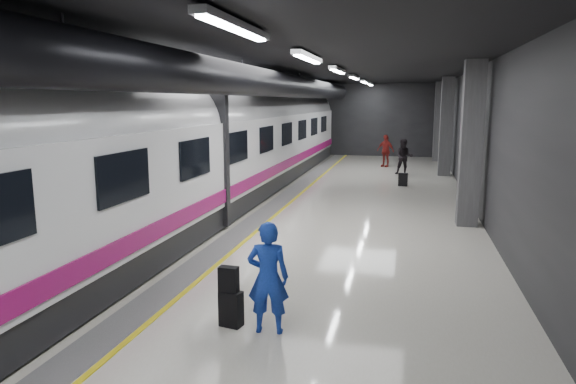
# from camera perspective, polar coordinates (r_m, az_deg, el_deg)

# --- Properties ---
(ground) EXTENTS (40.00, 40.00, 0.00)m
(ground) POSITION_cam_1_polar(r_m,az_deg,el_deg) (13.50, 0.41, -4.58)
(ground) COLOR beige
(ground) RESTS_ON ground
(platform_hall) EXTENTS (10.02, 40.02, 4.51)m
(platform_hall) POSITION_cam_1_polar(r_m,az_deg,el_deg) (14.05, 0.15, 10.57)
(platform_hall) COLOR black
(platform_hall) RESTS_ON ground
(train) EXTENTS (3.05, 38.00, 4.05)m
(train) POSITION_cam_1_polar(r_m,az_deg,el_deg) (14.20, -12.50, 4.40)
(train) COLOR black
(train) RESTS_ON ground
(traveler_main) EXTENTS (0.67, 0.49, 1.70)m
(traveler_main) POSITION_cam_1_polar(r_m,az_deg,el_deg) (7.67, -2.23, -9.47)
(traveler_main) COLOR #1736B2
(traveler_main) RESTS_ON ground
(suitcase_main) EXTENTS (0.37, 0.28, 0.55)m
(suitcase_main) POSITION_cam_1_polar(r_m,az_deg,el_deg) (8.11, -6.34, -12.77)
(suitcase_main) COLOR black
(suitcase_main) RESTS_ON ground
(shoulder_bag) EXTENTS (0.30, 0.18, 0.39)m
(shoulder_bag) POSITION_cam_1_polar(r_m,az_deg,el_deg) (7.95, -6.62, -9.61)
(shoulder_bag) COLOR black
(shoulder_bag) RESTS_ON suitcase_main
(traveler_far_a) EXTENTS (0.83, 0.65, 1.69)m
(traveler_far_a) POSITION_cam_1_polar(r_m,az_deg,el_deg) (24.65, 12.77, 3.84)
(traveler_far_a) COLOR black
(traveler_far_a) RESTS_ON ground
(traveler_far_b) EXTENTS (1.06, 0.82, 1.68)m
(traveler_far_b) POSITION_cam_1_polar(r_m,az_deg,el_deg) (27.47, 10.77, 4.52)
(traveler_far_b) COLOR maroon
(traveler_far_b) RESTS_ON ground
(suitcase_far) EXTENTS (0.38, 0.27, 0.53)m
(suitcase_far) POSITION_cam_1_polar(r_m,az_deg,el_deg) (21.42, 12.66, 1.37)
(suitcase_far) COLOR black
(suitcase_far) RESTS_ON ground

